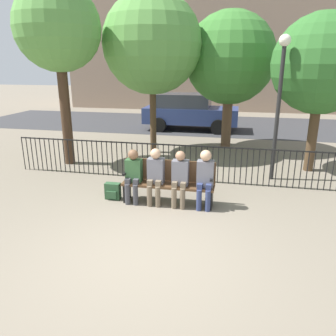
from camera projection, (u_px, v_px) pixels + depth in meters
ground_plane at (141, 255)px, 5.16m from camera, size 80.00×80.00×0.00m
park_bench at (169, 180)px, 7.02m from camera, size 1.97×0.45×0.92m
seated_person_0 at (133, 173)px, 7.00m from camera, size 0.34×0.39×1.16m
seated_person_1 at (155, 173)px, 6.90m from camera, size 0.34×0.39×1.21m
seated_person_2 at (180, 176)px, 6.80m from camera, size 0.34×0.39×1.19m
seated_person_3 at (205, 176)px, 6.69m from camera, size 0.34×0.39×1.23m
backpack at (113, 191)px, 7.27m from camera, size 0.33×0.20×0.37m
fence_railing at (180, 159)px, 8.34m from camera, size 9.01×0.03×0.95m
tree_0 at (322, 65)px, 8.45m from camera, size 2.58×2.58×4.17m
tree_1 at (58, 29)px, 8.84m from camera, size 2.35×2.35×5.00m
tree_2 at (152, 44)px, 10.18m from camera, size 3.11×3.11×5.04m
tree_3 at (230, 59)px, 10.99m from camera, size 3.06×3.06×4.60m
lamp_post at (280, 87)px, 7.90m from camera, size 0.28×0.28×3.55m
street_surface at (209, 125)px, 16.36m from camera, size 24.00×6.00×0.01m
parked_car_0 at (189, 111)px, 14.88m from camera, size 4.20×1.94×1.62m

